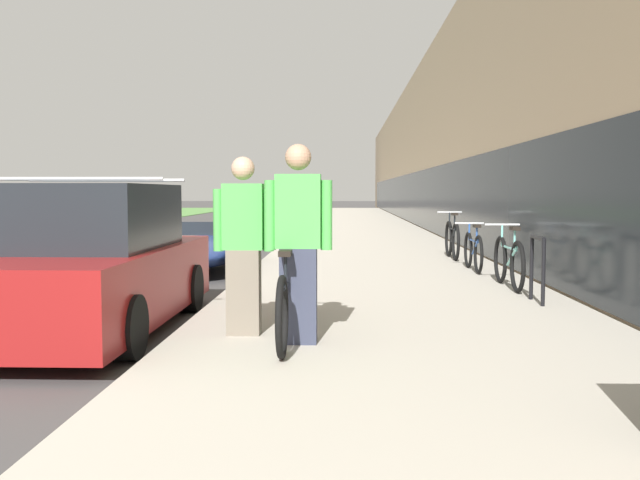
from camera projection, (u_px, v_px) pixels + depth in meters
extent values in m
cube|color=#BCB5A5|center=(361.00, 231.00, 26.28)|extent=(4.65, 70.00, 0.13)
cube|color=tan|center=(513.00, 153.00, 33.79)|extent=(10.00, 70.00, 6.66)
cube|color=#1E2328|center=(408.00, 197.00, 34.10)|extent=(0.10, 63.00, 2.20)
cube|color=#5B9347|center=(50.00, 227.00, 30.73)|extent=(5.96, 70.00, 0.03)
torus|color=black|center=(298.00, 285.00, 7.93)|extent=(0.06, 0.70, 0.70)
torus|color=black|center=(282.00, 317.00, 5.93)|extent=(0.06, 0.70, 0.70)
cylinder|color=black|center=(291.00, 277.00, 6.92)|extent=(0.04, 1.70, 0.04)
cylinder|color=black|center=(288.00, 293.00, 6.52)|extent=(0.04, 1.01, 0.33)
cylinder|color=black|center=(285.00, 270.00, 6.27)|extent=(0.03, 0.03, 0.29)
cube|color=black|center=(285.00, 253.00, 6.26)|extent=(0.11, 0.22, 0.05)
cylinder|color=black|center=(297.00, 254.00, 7.75)|extent=(0.03, 0.03, 0.31)
cylinder|color=silver|center=(297.00, 240.00, 7.74)|extent=(0.52, 0.03, 0.03)
cube|color=#33384C|center=(298.00, 295.00, 6.56)|extent=(0.34, 0.24, 0.88)
cube|color=#4CB74C|center=(298.00, 211.00, 6.51)|extent=(0.41, 0.24, 0.67)
cylinder|color=#4CB74C|center=(270.00, 215.00, 6.52)|extent=(0.10, 0.10, 0.64)
cylinder|color=#4CB74C|center=(326.00, 215.00, 6.50)|extent=(0.10, 0.10, 0.64)
sphere|color=tan|center=(298.00, 157.00, 6.48)|extent=(0.24, 0.24, 0.24)
cube|color=#756B5B|center=(244.00, 292.00, 6.96)|extent=(0.32, 0.23, 0.83)
cube|color=#4CB74C|center=(243.00, 217.00, 6.91)|extent=(0.39, 0.23, 0.64)
cylinder|color=#4CB74C|center=(218.00, 220.00, 6.92)|extent=(0.10, 0.10, 0.60)
cylinder|color=#4CB74C|center=(268.00, 220.00, 6.90)|extent=(0.10, 0.10, 0.60)
sphere|color=tan|center=(243.00, 168.00, 6.88)|extent=(0.23, 0.23, 0.23)
cylinder|color=black|center=(543.00, 273.00, 8.66)|extent=(0.05, 0.05, 0.82)
cylinder|color=black|center=(531.00, 268.00, 9.21)|extent=(0.05, 0.05, 0.82)
cylinder|color=black|center=(538.00, 238.00, 8.90)|extent=(0.05, 0.55, 0.05)
torus|color=black|center=(500.00, 259.00, 10.87)|extent=(0.06, 0.73, 0.73)
torus|color=black|center=(517.00, 267.00, 9.80)|extent=(0.06, 0.73, 0.73)
cylinder|color=#7AD1C6|center=(509.00, 248.00, 10.32)|extent=(0.04, 0.91, 0.04)
cylinder|color=#7AD1C6|center=(512.00, 256.00, 10.11)|extent=(0.04, 0.55, 0.33)
cylinder|color=#7AD1C6|center=(515.00, 239.00, 9.97)|extent=(0.03, 0.03, 0.30)
cube|color=black|center=(515.00, 228.00, 9.96)|extent=(0.11, 0.22, 0.05)
cylinder|color=#7AD1C6|center=(502.00, 235.00, 10.76)|extent=(0.03, 0.03, 0.32)
cylinder|color=silver|center=(502.00, 225.00, 10.75)|extent=(0.52, 0.03, 0.03)
torus|color=black|center=(468.00, 250.00, 13.03)|extent=(0.05, 0.66, 0.66)
torus|color=black|center=(478.00, 255.00, 12.04)|extent=(0.05, 0.66, 0.66)
cylinder|color=#2D56A8|center=(473.00, 241.00, 12.52)|extent=(0.04, 0.84, 0.04)
cylinder|color=#2D56A8|center=(475.00, 247.00, 12.33)|extent=(0.04, 0.51, 0.31)
cylinder|color=#2D56A8|center=(477.00, 234.00, 12.20)|extent=(0.03, 0.03, 0.27)
cube|color=black|center=(477.00, 226.00, 12.19)|extent=(0.11, 0.22, 0.05)
cylinder|color=#2D56A8|center=(469.00, 231.00, 12.93)|extent=(0.03, 0.03, 0.29)
cylinder|color=silver|center=(469.00, 223.00, 12.92)|extent=(0.52, 0.03, 0.03)
torus|color=black|center=(449.00, 239.00, 15.30)|extent=(0.06, 0.77, 0.77)
torus|color=black|center=(456.00, 242.00, 14.34)|extent=(0.06, 0.77, 0.77)
cylinder|color=black|center=(452.00, 229.00, 14.81)|extent=(0.04, 0.82, 0.04)
cylinder|color=black|center=(454.00, 235.00, 14.62)|extent=(0.04, 0.50, 0.35)
cylinder|color=black|center=(455.00, 222.00, 14.49)|extent=(0.03, 0.03, 0.32)
cube|color=black|center=(455.00, 214.00, 14.48)|extent=(0.11, 0.22, 0.05)
cylinder|color=black|center=(449.00, 220.00, 15.20)|extent=(0.03, 0.03, 0.34)
cylinder|color=silver|center=(450.00, 212.00, 15.18)|extent=(0.52, 0.03, 0.03)
cube|color=maroon|center=(94.00, 283.00, 7.74)|extent=(1.68, 4.37, 0.76)
cube|color=#1E2328|center=(92.00, 216.00, 7.69)|extent=(1.45, 2.19, 0.69)
cylinder|color=silver|center=(106.00, 180.00, 8.14)|extent=(1.80, 0.04, 0.04)
cylinder|color=silver|center=(75.00, 179.00, 7.18)|extent=(1.80, 0.04, 0.04)
cylinder|color=black|center=(70.00, 288.00, 9.09)|extent=(0.22, 0.60, 0.60)
cylinder|color=black|center=(191.00, 288.00, 9.04)|extent=(0.22, 0.60, 0.60)
cylinder|color=black|center=(128.00, 328.00, 6.42)|extent=(0.22, 0.60, 0.60)
ellipsoid|color=navy|center=(200.00, 251.00, 13.38)|extent=(1.76, 3.99, 0.55)
cube|color=#1E2328|center=(205.00, 228.00, 13.85)|extent=(1.23, 0.04, 0.26)
cylinder|color=black|center=(172.00, 252.00, 14.57)|extent=(0.22, 0.60, 0.60)
cylinder|color=black|center=(252.00, 252.00, 14.51)|extent=(0.22, 0.60, 0.60)
cylinder|color=black|center=(139.00, 263.00, 12.26)|extent=(0.22, 0.60, 0.60)
cylinder|color=black|center=(235.00, 263.00, 12.21)|extent=(0.22, 0.60, 0.60)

